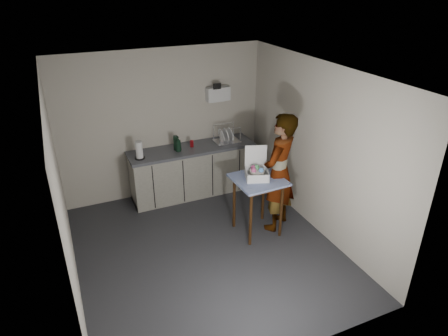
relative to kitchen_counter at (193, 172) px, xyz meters
name	(u,v)px	position (x,y,z in m)	size (l,w,h in m)	color
ground	(207,250)	(-0.40, -1.70, -0.43)	(4.00, 4.00, 0.00)	#252529
wall_back	(164,124)	(-0.40, 0.29, 0.87)	(3.60, 0.02, 2.60)	beige
wall_right	(317,150)	(1.39, -1.70, 0.87)	(0.02, 4.00, 2.60)	beige
wall_left	(62,199)	(-2.19, -1.70, 0.87)	(0.02, 4.00, 2.60)	beige
ceiling	(203,74)	(-0.40, -1.70, 2.17)	(3.60, 4.00, 0.01)	white
kitchen_counter	(193,172)	(0.00, 0.00, 0.00)	(2.24, 0.62, 0.91)	black
wall_shelf	(218,94)	(0.60, 0.22, 1.32)	(0.42, 0.18, 0.37)	white
side_table	(258,186)	(0.50, -1.55, 0.38)	(0.74, 0.74, 0.93)	#3E240E
standing_man	(279,173)	(0.86, -1.54, 0.52)	(0.69, 0.45, 1.89)	#B2A593
soap_bottle	(178,144)	(-0.26, -0.06, 0.62)	(0.11, 0.11, 0.27)	black
soda_can	(192,144)	(0.01, 0.03, 0.54)	(0.06, 0.06, 0.12)	red
dark_bottle	(176,143)	(-0.28, 0.01, 0.61)	(0.08, 0.08, 0.26)	black
paper_towel	(139,151)	(-0.94, -0.09, 0.62)	(0.17, 0.17, 0.30)	black
dish_rack	(226,138)	(0.66, -0.01, 0.55)	(0.44, 0.33, 0.31)	white
bakery_box	(257,171)	(0.48, -1.51, 0.60)	(0.42, 0.43, 0.46)	white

